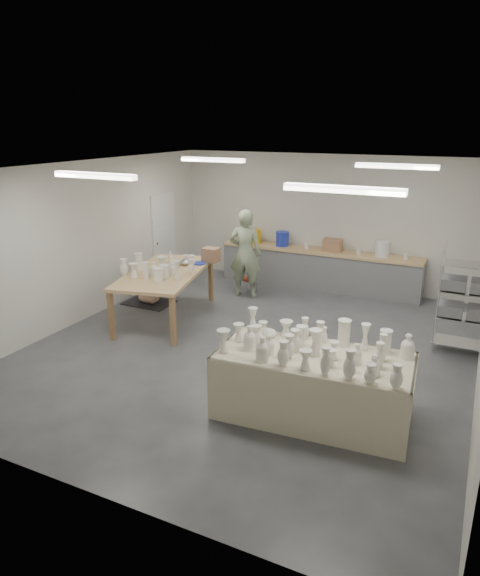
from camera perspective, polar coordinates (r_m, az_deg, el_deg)
The scene contains 9 objects.
room at distance 8.29m, azimuth 0.98°, elevation 6.76°, with size 8.00×8.02×3.00m.
back_counter at distance 11.90m, azimuth 8.66°, elevation 2.27°, with size 4.60×0.60×1.24m.
wire_shelf at distance 9.12m, azimuth 23.87°, elevation -1.16°, with size 0.88×0.48×1.80m.
drying_table at distance 6.76m, azimuth 8.08°, elevation -10.41°, with size 2.54×1.34×1.23m.
work_table at distance 9.89m, azimuth -8.08°, elevation 1.84°, with size 1.83×2.77×1.31m.
rug at distance 11.06m, azimuth -10.06°, elevation -1.60°, with size 1.00×0.70×0.02m, color black.
cat at distance 11.00m, azimuth -10.04°, elevation -1.08°, with size 0.52×0.39×0.21m.
potter at distance 11.09m, azimuth 0.59°, elevation 3.85°, with size 0.70×0.46×1.92m, color #94A781.
red_stool at distance 11.50m, azimuth 1.16°, elevation 0.91°, with size 0.46×0.46×0.33m.
Camera 1 is at (3.30, -7.30, 3.67)m, focal length 32.00 mm.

